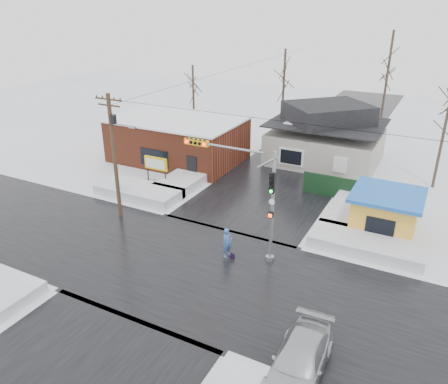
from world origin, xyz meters
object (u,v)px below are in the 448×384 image
at_px(kiosk, 385,212).
at_px(utility_pole, 115,150).
at_px(pedestrian, 227,243).
at_px(traffic_signal, 248,188).
at_px(marquee_sign, 156,164).
at_px(car, 299,361).

bearing_deg(kiosk, utility_pole, -159.56).
distance_m(kiosk, pedestrian, 11.18).
bearing_deg(traffic_signal, marquee_sign, 150.28).
bearing_deg(traffic_signal, pedestrian, -141.10).
xyz_separation_m(traffic_signal, car, (6.00, -7.68, -3.79)).
distance_m(traffic_signal, car, 10.46).
height_order(traffic_signal, kiosk, traffic_signal).
bearing_deg(car, marquee_sign, 138.77).
relative_size(traffic_signal, marquee_sign, 2.75).
distance_m(traffic_signal, marquee_sign, 13.42).
bearing_deg(pedestrian, car, -110.80).
height_order(marquee_sign, kiosk, kiosk).
xyz_separation_m(traffic_signal, marquee_sign, (-11.43, 6.53, -2.62)).
height_order(utility_pole, marquee_sign, utility_pole).
relative_size(marquee_sign, car, 0.49).
relative_size(pedestrian, car, 0.37).
height_order(utility_pole, pedestrian, utility_pole).
bearing_deg(car, kiosk, 83.80).
bearing_deg(traffic_signal, kiosk, 44.84).
distance_m(traffic_signal, utility_pole, 10.39).
relative_size(marquee_sign, pedestrian, 1.34).
bearing_deg(marquee_sign, traffic_signal, -29.72).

